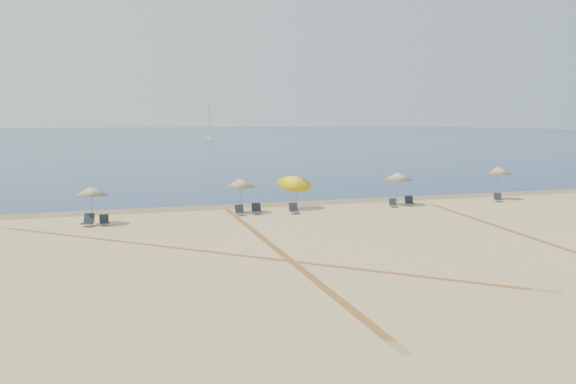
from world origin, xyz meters
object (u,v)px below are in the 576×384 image
object	(u,v)px
umbrella_1	(91,191)
chair_9	(498,198)
umbrella_5	(499,170)
chair_5	(257,209)
umbrella_4	(398,176)
chair_8	(409,201)
umbrella_3	(294,180)
chair_3	(104,221)
chair_4	(240,211)
chair_6	(294,209)
sailboat_0	(210,129)
chair_2	(88,221)
umbrella_2	(240,183)
chair_7	(393,203)

from	to	relation	value
umbrella_1	chair_9	xyz separation A→B (m)	(28.15, 1.20, -1.65)
umbrella_5	chair_5	xyz separation A→B (m)	(-18.86, -1.07, -1.88)
umbrella_1	umbrella_4	xyz separation A→B (m)	(20.28, 1.75, 0.10)
umbrella_5	chair_8	distance (m)	8.07
umbrella_3	chair_3	bearing A→B (deg)	-168.58
umbrella_3	umbrella_5	size ratio (longest dim) A/B	1.05
chair_4	chair_8	bearing A→B (deg)	-0.74
chair_5	chair_9	bearing A→B (deg)	7.21
chair_6	sailboat_0	distance (m)	136.98
umbrella_1	chair_8	distance (m)	21.11
umbrella_1	chair_3	size ratio (longest dim) A/B	3.62
umbrella_4	chair_2	xyz separation A→B (m)	(-20.51, -2.06, -1.72)
umbrella_2	chair_2	xyz separation A→B (m)	(-9.30, -2.01, -1.64)
chair_4	umbrella_4	bearing A→B (deg)	1.38
chair_5	chair_6	bearing A→B (deg)	-6.05
umbrella_1	umbrella_4	world-z (taller)	umbrella_4
umbrella_1	chair_7	world-z (taller)	umbrella_1
chair_5	chair_9	xyz separation A→B (m)	(18.21, 0.15, -0.02)
umbrella_4	chair_5	distance (m)	10.51
umbrella_2	chair_6	xyz separation A→B (m)	(3.17, -1.18, -1.66)
umbrella_4	sailboat_0	bearing A→B (deg)	83.16
chair_9	sailboat_0	world-z (taller)	sailboat_0
chair_9	chair_8	bearing A→B (deg)	-158.04
chair_2	chair_9	size ratio (longest dim) A/B	1.12
umbrella_4	chair_3	size ratio (longest dim) A/B	3.77
umbrella_2	chair_2	bearing A→B (deg)	-167.80
sailboat_0	chair_6	bearing A→B (deg)	-85.81
umbrella_2	chair_5	distance (m)	1.98
umbrella_4	chair_6	distance (m)	8.32
umbrella_5	chair_4	distance (m)	20.11
umbrella_2	chair_5	world-z (taller)	umbrella_2
umbrella_2	chair_6	distance (m)	3.77
chair_7	chair_3	bearing A→B (deg)	-158.01
chair_3	sailboat_0	xyz separation A→B (m)	(35.66, 135.61, 2.77)
chair_3	umbrella_3	bearing A→B (deg)	7.58
umbrella_1	umbrella_5	bearing A→B (deg)	4.19
chair_9	umbrella_5	bearing A→B (deg)	77.63
chair_3	chair_8	bearing A→B (deg)	0.70
chair_3	chair_2	bearing A→B (deg)	178.80
umbrella_5	chair_7	world-z (taller)	umbrella_5
umbrella_2	umbrella_5	bearing A→B (deg)	1.17
chair_5	chair_7	bearing A→B (deg)	7.18
umbrella_5	chair_6	bearing A→B (deg)	-174.52
chair_6	chair_5	bearing A→B (deg)	170.87
chair_4	chair_6	world-z (taller)	chair_6
chair_8	sailboat_0	distance (m)	134.89
umbrella_3	sailboat_0	bearing A→B (deg)	80.03
chair_2	umbrella_3	bearing A→B (deg)	35.18
umbrella_3	chair_4	xyz separation A→B (m)	(-4.06, -1.31, -1.67)
chair_6	chair_9	distance (m)	15.92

